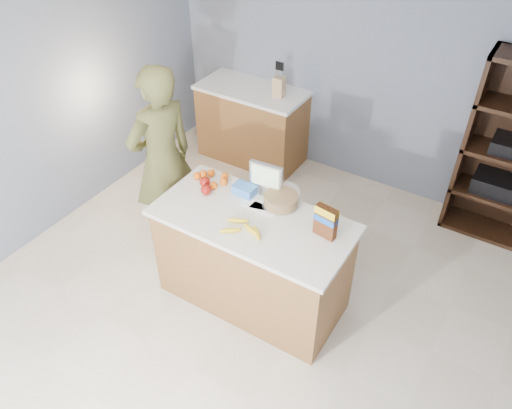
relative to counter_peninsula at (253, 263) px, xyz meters
The scene contains 14 objects.
floor 0.51m from the counter_peninsula, 90.00° to the right, with size 4.50×5.00×0.02m, color beige.
walls 1.27m from the counter_peninsula, 90.00° to the right, with size 4.52×5.02×2.51m.
counter_peninsula is the anchor object (origin of this frame).
back_cabinet 2.25m from the counter_peninsula, 122.28° to the left, with size 1.24×0.62×0.90m.
person 1.24m from the counter_peninsula, 166.82° to the left, with size 0.65×0.43×1.79m, color brown.
knife_block 2.16m from the counter_peninsula, 114.26° to the left, with size 0.12×0.10×0.31m.
envelopes 0.51m from the counter_peninsula, 101.30° to the left, with size 0.32×0.17×0.00m.
bananas 0.53m from the counter_peninsula, 82.33° to the right, with size 0.35×0.25×0.04m.
apples 0.75m from the counter_peninsula, 169.10° to the left, with size 0.16×0.17×0.09m.
oranges 0.79m from the counter_peninsula, 157.64° to the left, with size 0.31×0.23×0.07m.
blue_carton 0.61m from the counter_peninsula, 134.07° to the left, with size 0.18×0.12×0.08m, color blue.
salad_bowl 0.61m from the counter_peninsula, 69.08° to the left, with size 0.30×0.30×0.13m.
tv 0.72m from the counter_peninsula, 103.19° to the left, with size 0.28×0.12×0.28m.
cereal_box 0.85m from the counter_peninsula, 11.67° to the left, with size 0.18×0.09×0.26m.
Camera 1 is at (1.56, -2.16, 3.36)m, focal length 35.00 mm.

